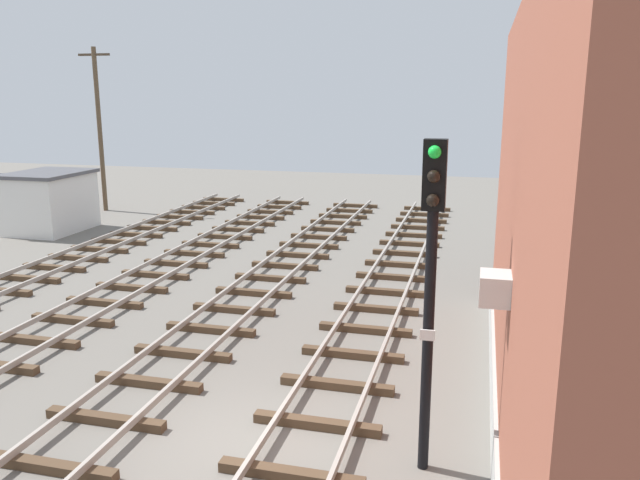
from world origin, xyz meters
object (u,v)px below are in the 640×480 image
(signal_mast, at_px, (431,272))
(parked_car_silver, at_px, (5,190))
(control_hut, at_px, (50,201))
(parked_car_red, at_px, (23,199))
(utility_pole_far, at_px, (100,127))

(signal_mast, bearing_deg, parked_car_silver, 141.57)
(signal_mast, height_order, parked_car_silver, signal_mast)
(signal_mast, relative_size, control_hut, 1.47)
(signal_mast, bearing_deg, parked_car_red, 141.42)
(parked_car_silver, xyz_separation_m, utility_pole_far, (6.23, 0.23, 3.60))
(signal_mast, height_order, utility_pole_far, utility_pole_far)
(control_hut, bearing_deg, parked_car_red, 143.76)
(parked_car_red, distance_m, utility_pole_far, 5.43)
(utility_pole_far, bearing_deg, parked_car_silver, -177.85)
(signal_mast, relative_size, parked_car_silver, 1.33)
(parked_car_red, bearing_deg, utility_pole_far, 39.73)
(parked_car_silver, relative_size, utility_pole_far, 0.49)
(control_hut, height_order, parked_car_red, control_hut)
(signal_mast, height_order, control_hut, signal_mast)
(control_hut, distance_m, parked_car_silver, 8.52)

